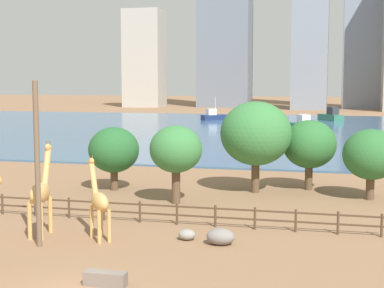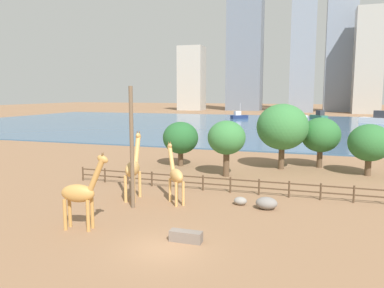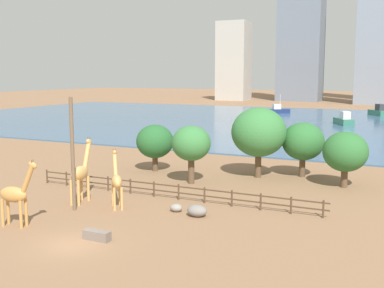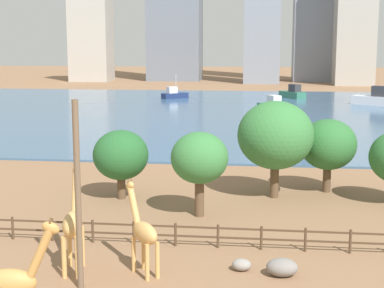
{
  "view_description": "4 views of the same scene",
  "coord_description": "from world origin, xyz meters",
  "px_view_note": "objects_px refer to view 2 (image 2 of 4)",
  "views": [
    {
      "loc": [
        10.01,
        -21.05,
        8.61
      ],
      "look_at": [
        -2.06,
        27.96,
        3.06
      ],
      "focal_mm": 55.0,
      "sensor_mm": 36.0,
      "label": 1
    },
    {
      "loc": [
        7.1,
        -17.28,
        8.05
      ],
      "look_at": [
        -2.84,
        13.54,
        3.66
      ],
      "focal_mm": 35.0,
      "sensor_mm": 36.0,
      "label": 2
    },
    {
      "loc": [
        18.53,
        -22.04,
        10.22
      ],
      "look_at": [
        -1.15,
        18.92,
        3.58
      ],
      "focal_mm": 45.0,
      "sensor_mm": 36.0,
      "label": 3
    },
    {
      "loc": [
        3.31,
        -18.4,
        10.85
      ],
      "look_at": [
        -1.95,
        23.98,
        3.64
      ],
      "focal_mm": 55.0,
      "sensor_mm": 36.0,
      "label": 4
    }
  ],
  "objects_px": {
    "tree_left_large": "(282,127)",
    "boat_ferry": "(377,119)",
    "giraffe_companion": "(133,168)",
    "feeding_trough": "(186,236)",
    "boat_tug": "(319,116)",
    "utility_pole": "(132,148)",
    "boat_barge": "(239,116)",
    "tree_center_broad": "(369,143)",
    "boulder_by_pole": "(240,201)",
    "boat_sailboat": "(301,122)",
    "boulder_near_fence": "(267,203)",
    "tree_right_small": "(227,138)",
    "giraffe_tall": "(81,193)",
    "tree_left_small": "(321,135)",
    "tree_right_tall": "(181,138)",
    "giraffe_young": "(176,175)"
  },
  "relations": [
    {
      "from": "tree_right_tall",
      "to": "boat_sailboat",
      "type": "height_order",
      "value": "tree_right_tall"
    },
    {
      "from": "feeding_trough",
      "to": "tree_right_small",
      "type": "distance_m",
      "value": 17.02
    },
    {
      "from": "boulder_near_fence",
      "to": "tree_right_tall",
      "type": "relative_size",
      "value": 0.31
    },
    {
      "from": "tree_center_broad",
      "to": "tree_left_small",
      "type": "relative_size",
      "value": 0.93
    },
    {
      "from": "boulder_by_pole",
      "to": "feeding_trough",
      "type": "distance_m",
      "value": 7.82
    },
    {
      "from": "boulder_near_fence",
      "to": "utility_pole",
      "type": "bearing_deg",
      "value": -164.39
    },
    {
      "from": "feeding_trough",
      "to": "boat_ferry",
      "type": "xyz_separation_m",
      "value": [
        22.38,
        88.93,
        1.07
      ]
    },
    {
      "from": "boat_barge",
      "to": "giraffe_young",
      "type": "bearing_deg",
      "value": -122.33
    },
    {
      "from": "tree_right_tall",
      "to": "boat_sailboat",
      "type": "xyz_separation_m",
      "value": [
        11.25,
        55.47,
        -2.03
      ]
    },
    {
      "from": "boat_ferry",
      "to": "tree_center_broad",
      "type": "bearing_deg",
      "value": 112.31
    },
    {
      "from": "giraffe_companion",
      "to": "boat_tug",
      "type": "xyz_separation_m",
      "value": [
        14.68,
        94.81,
        -1.25
      ]
    },
    {
      "from": "giraffe_young",
      "to": "giraffe_tall",
      "type": "bearing_deg",
      "value": 113.1
    },
    {
      "from": "boat_tug",
      "to": "boat_sailboat",
      "type": "bearing_deg",
      "value": 137.7
    },
    {
      "from": "giraffe_young",
      "to": "boat_tug",
      "type": "relative_size",
      "value": 0.67
    },
    {
      "from": "tree_right_tall",
      "to": "tree_right_small",
      "type": "distance_m",
      "value": 7.05
    },
    {
      "from": "boat_barge",
      "to": "boat_tug",
      "type": "bearing_deg",
      "value": -30.73
    },
    {
      "from": "boulder_near_fence",
      "to": "tree_left_small",
      "type": "distance_m",
      "value": 17.53
    },
    {
      "from": "giraffe_companion",
      "to": "boat_barge",
      "type": "relative_size",
      "value": 0.96
    },
    {
      "from": "boulder_by_pole",
      "to": "tree_center_broad",
      "type": "relative_size",
      "value": 0.19
    },
    {
      "from": "feeding_trough",
      "to": "boat_barge",
      "type": "distance_m",
      "value": 98.78
    },
    {
      "from": "boulder_near_fence",
      "to": "tree_right_small",
      "type": "distance_m",
      "value": 11.15
    },
    {
      "from": "boulder_by_pole",
      "to": "boat_ferry",
      "type": "xyz_separation_m",
      "value": [
        20.81,
        81.27,
        1.08
      ]
    },
    {
      "from": "boat_ferry",
      "to": "utility_pole",
      "type": "bearing_deg",
      "value": 102.91
    },
    {
      "from": "giraffe_tall",
      "to": "tree_right_tall",
      "type": "xyz_separation_m",
      "value": [
        -0.97,
        20.34,
        0.94
      ]
    },
    {
      "from": "boat_barge",
      "to": "utility_pole",
      "type": "bearing_deg",
      "value": -124.01
    },
    {
      "from": "giraffe_tall",
      "to": "tree_left_large",
      "type": "height_order",
      "value": "tree_left_large"
    },
    {
      "from": "tree_right_small",
      "to": "boat_barge",
      "type": "distance_m",
      "value": 82.22
    },
    {
      "from": "boulder_by_pole",
      "to": "tree_left_small",
      "type": "relative_size",
      "value": 0.17
    },
    {
      "from": "tree_left_large",
      "to": "tree_center_broad",
      "type": "bearing_deg",
      "value": -5.0
    },
    {
      "from": "giraffe_young",
      "to": "tree_left_small",
      "type": "relative_size",
      "value": 0.81
    },
    {
      "from": "tree_left_small",
      "to": "utility_pole",
      "type": "bearing_deg",
      "value": -123.47
    },
    {
      "from": "boulder_by_pole",
      "to": "tree_right_small",
      "type": "relative_size",
      "value": 0.17
    },
    {
      "from": "tree_left_large",
      "to": "boat_ferry",
      "type": "height_order",
      "value": "tree_left_large"
    },
    {
      "from": "giraffe_tall",
      "to": "utility_pole",
      "type": "height_order",
      "value": "utility_pole"
    },
    {
      "from": "giraffe_companion",
      "to": "boulder_near_fence",
      "type": "height_order",
      "value": "giraffe_companion"
    },
    {
      "from": "tree_right_small",
      "to": "boat_tug",
      "type": "bearing_deg",
      "value": 83.51
    },
    {
      "from": "boulder_by_pole",
      "to": "boat_sailboat",
      "type": "distance_m",
      "value": 68.07
    },
    {
      "from": "boulder_near_fence",
      "to": "giraffe_young",
      "type": "bearing_deg",
      "value": -175.51
    },
    {
      "from": "boulder_by_pole",
      "to": "tree_left_small",
      "type": "xyz_separation_m",
      "value": [
        5.67,
        16.38,
        3.28
      ]
    },
    {
      "from": "giraffe_companion",
      "to": "boat_ferry",
      "type": "distance_m",
      "value": 87.16
    },
    {
      "from": "tree_right_small",
      "to": "boat_tug",
      "type": "height_order",
      "value": "tree_right_small"
    },
    {
      "from": "tree_right_tall",
      "to": "tree_left_small",
      "type": "height_order",
      "value": "tree_left_small"
    },
    {
      "from": "tree_left_large",
      "to": "tree_right_tall",
      "type": "height_order",
      "value": "tree_left_large"
    },
    {
      "from": "boulder_near_fence",
      "to": "boat_barge",
      "type": "relative_size",
      "value": 0.28
    },
    {
      "from": "feeding_trough",
      "to": "giraffe_companion",
      "type": "bearing_deg",
      "value": 134.2
    },
    {
      "from": "boat_ferry",
      "to": "boat_barge",
      "type": "height_order",
      "value": "boat_barge"
    },
    {
      "from": "tree_right_tall",
      "to": "boat_barge",
      "type": "xyz_separation_m",
      "value": [
        -8.14,
        77.31,
        -2.14
      ]
    },
    {
      "from": "giraffe_companion",
      "to": "feeding_trough",
      "type": "relative_size",
      "value": 2.86
    },
    {
      "from": "boulder_by_pole",
      "to": "tree_right_tall",
      "type": "xyz_separation_m",
      "value": [
        -9.08,
        12.57,
        2.86
      ]
    },
    {
      "from": "giraffe_companion",
      "to": "tree_right_small",
      "type": "relative_size",
      "value": 0.94
    }
  ]
}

